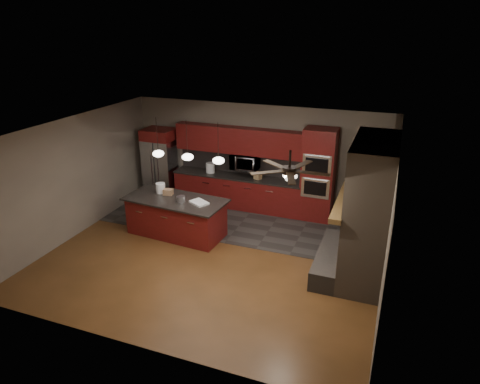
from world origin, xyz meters
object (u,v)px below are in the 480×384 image
at_px(refrigerator, 161,164).
at_px(counter_bucket, 210,168).
at_px(oven_tower, 318,175).
at_px(counter_box, 258,176).
at_px(paint_can, 181,199).
at_px(microwave, 245,162).
at_px(kitchen_island, 176,217).
at_px(cardboard_box, 168,192).
at_px(paint_tray, 199,202).
at_px(white_bucket, 161,188).

distance_m(refrigerator, counter_bucket, 1.51).
height_order(oven_tower, counter_bucket, oven_tower).
height_order(counter_bucket, counter_box, counter_bucket).
bearing_deg(paint_can, counter_bucket, 96.28).
xyz_separation_m(microwave, counter_bucket, (-1.00, -0.05, -0.26)).
bearing_deg(oven_tower, kitchen_island, -145.03).
xyz_separation_m(microwave, paint_can, (-0.76, -2.22, -0.31)).
relative_size(refrigerator, cardboard_box, 9.17).
relative_size(kitchen_island, paint_tray, 6.01).
bearing_deg(counter_box, cardboard_box, -109.11).
height_order(white_bucket, paint_can, white_bucket).
relative_size(paint_can, cardboard_box, 0.92).
relative_size(microwave, white_bucket, 3.03).
distance_m(white_bucket, paint_tray, 1.18).
distance_m(kitchen_island, cardboard_box, 0.62).
height_order(paint_can, cardboard_box, cardboard_box).
bearing_deg(counter_bucket, kitchen_island, -89.21).
distance_m(oven_tower, microwave, 1.98).
bearing_deg(white_bucket, microwave, 51.86).
height_order(refrigerator, kitchen_island, refrigerator).
relative_size(refrigerator, counter_bucket, 7.40).
distance_m(oven_tower, paint_can, 3.49).
bearing_deg(paint_tray, microwave, 110.17).
distance_m(oven_tower, white_bucket, 3.92).
height_order(cardboard_box, counter_bucket, counter_bucket).
height_order(oven_tower, paint_tray, oven_tower).
xyz_separation_m(cardboard_box, counter_box, (1.64, 1.84, 0.01)).
distance_m(counter_bucket, counter_box, 1.39).
bearing_deg(counter_box, paint_can, -95.90).
xyz_separation_m(oven_tower, cardboard_box, (-3.22, -1.88, -0.20)).
xyz_separation_m(cardboard_box, counter_bucket, (0.25, 1.89, 0.05)).
distance_m(oven_tower, counter_box, 1.59).
bearing_deg(kitchen_island, counter_box, 60.52).
distance_m(kitchen_island, paint_tray, 0.79).
bearing_deg(counter_box, paint_tray, -86.90).
height_order(paint_tray, counter_box, counter_box).
height_order(white_bucket, cardboard_box, white_bucket).
relative_size(oven_tower, counter_box, 12.28).
xyz_separation_m(kitchen_island, counter_box, (1.36, 2.02, 0.53)).
relative_size(refrigerator, white_bucket, 8.34).
bearing_deg(paint_tray, kitchen_island, -154.36).
bearing_deg(white_bucket, paint_tray, -12.89).
relative_size(refrigerator, paint_can, 9.92).
height_order(microwave, cardboard_box, microwave).
bearing_deg(kitchen_island, oven_tower, 39.56).
bearing_deg(white_bucket, refrigerator, 120.04).
distance_m(microwave, cardboard_box, 2.33).
height_order(oven_tower, microwave, oven_tower).
bearing_deg(cardboard_box, refrigerator, 116.39).
bearing_deg(cardboard_box, counter_box, 39.97).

